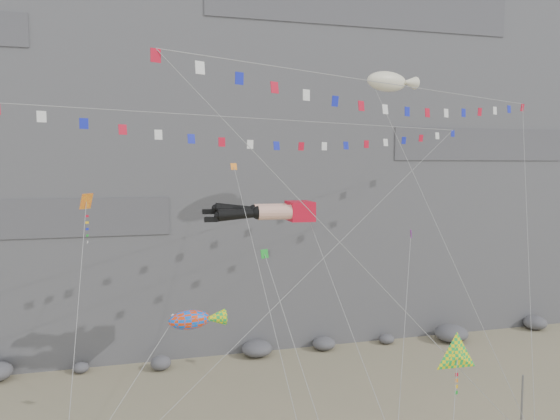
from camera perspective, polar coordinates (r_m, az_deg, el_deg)
cliff at (r=60.22m, az=-5.84°, el=13.24°), size 80.00×28.00×50.00m
talus_boulders at (r=47.46m, az=-2.42°, el=-14.31°), size 60.00×3.00×1.20m
anchor_pole_right at (r=36.43m, az=23.94°, el=-18.44°), size 0.12×0.12×4.00m
legs_kite at (r=35.27m, az=-0.98°, el=-0.18°), size 7.72×15.82×19.55m
flag_banner_upper at (r=36.14m, az=0.94°, el=9.31°), size 32.40×18.69×27.42m
flag_banner_lower at (r=33.25m, az=12.13°, el=12.62°), size 28.11×13.12×22.96m
harlequin_kite at (r=30.74m, az=-19.59°, el=0.75°), size 1.92×8.87×16.20m
fish_windsock at (r=28.77m, az=-9.47°, el=-11.29°), size 9.46×6.06×12.33m
delta_kite at (r=30.25m, az=18.06°, el=-14.40°), size 5.51×5.96×9.39m
blimp_windsock at (r=40.57m, az=11.14°, el=12.98°), size 6.45×12.67×25.04m
small_kite_a at (r=35.30m, az=-4.64°, el=3.70°), size 1.83×14.39×21.16m
small_kite_b at (r=38.40m, az=13.50°, el=-2.74°), size 8.14×12.85×18.23m
small_kite_c at (r=29.76m, az=-1.49°, el=-5.02°), size 2.72×8.44×13.84m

